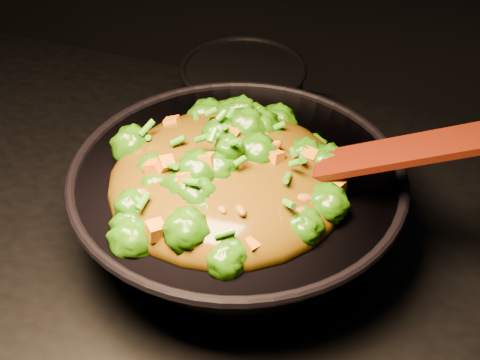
% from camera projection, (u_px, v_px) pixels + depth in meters
% --- Properties ---
extents(wok, '(0.50, 0.50, 0.12)m').
position_uv_depth(wok, '(237.00, 210.00, 0.95)').
color(wok, black).
rests_on(wok, stovetop).
extents(stir_fry, '(0.38, 0.38, 0.10)m').
position_uv_depth(stir_fry, '(227.00, 154.00, 0.87)').
color(stir_fry, '#225D06').
rests_on(stir_fry, wok).
extents(spatula, '(0.32, 0.09, 0.14)m').
position_uv_depth(spatula, '(364.00, 159.00, 0.85)').
color(spatula, '#370F06').
rests_on(spatula, wok).
extents(back_pot, '(0.22, 0.22, 0.11)m').
position_uv_depth(back_pot, '(243.00, 95.00, 1.17)').
color(back_pot, black).
rests_on(back_pot, stovetop).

